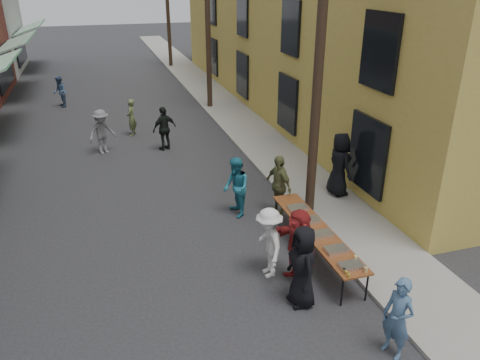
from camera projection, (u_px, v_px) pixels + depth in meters
ground at (183, 304)px, 9.86m from camera, size 120.00×120.00×0.00m
sidewalk at (223, 106)px, 24.29m from camera, size 2.20×60.00×0.10m
building_ochre at (346, 3)px, 23.05m from camera, size 10.00×28.00×10.00m
utility_pole_near at (320, 54)px, 11.82m from camera, size 0.26×0.26×9.00m
utility_pole_mid at (208, 16)px, 22.29m from camera, size 0.26×0.26×9.00m
utility_pole_far at (167, 2)px, 32.76m from camera, size 0.26×0.26×9.00m
serving_table at (316, 231)px, 11.23m from camera, size 0.70×4.00×0.75m
catering_tray_sausage at (351, 266)px, 9.76m from camera, size 0.50×0.33×0.08m
catering_tray_foil_b at (336, 250)px, 10.33m from camera, size 0.50×0.33×0.08m
catering_tray_buns at (322, 234)px, 10.94m from camera, size 0.50×0.33×0.08m
catering_tray_foil_d at (309, 220)px, 11.55m from camera, size 0.50×0.33×0.08m
catering_tray_buns_end at (298, 208)px, 12.16m from camera, size 0.50×0.33×0.08m
condiment_jar_a at (349, 276)px, 9.44m from camera, size 0.07×0.07×0.08m
condiment_jar_b at (346, 273)px, 9.53m from camera, size 0.07×0.07×0.08m
condiment_jar_c at (344, 270)px, 9.61m from camera, size 0.07×0.07×0.08m
cup_stack at (366, 270)px, 9.59m from camera, size 0.08×0.08×0.12m
guest_front_a at (303, 266)px, 9.54m from camera, size 0.58×0.88×1.80m
guest_front_b at (398, 318)px, 8.26m from camera, size 0.55×0.68×1.61m
guest_front_c at (236, 187)px, 13.13m from camera, size 0.69×0.87×1.74m
guest_front_d at (269, 243)px, 10.49m from camera, size 0.68×1.12×1.69m
guest_front_e at (278, 185)px, 13.24m from camera, size 0.71×1.12×1.78m
guest_queue_back at (298, 247)px, 10.24m from camera, size 0.68×1.70×1.79m
server at (340, 164)px, 14.14m from camera, size 0.69×1.00×1.97m
passerby_left at (102, 132)px, 17.74m from camera, size 1.28×1.08×1.71m
passerby_mid at (164, 129)px, 18.09m from camera, size 1.10×0.79×1.73m
passerby_right at (131, 117)px, 19.79m from camera, size 0.53×0.65×1.55m
passerby_far at (60, 92)px, 23.96m from camera, size 0.70×0.85×1.59m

